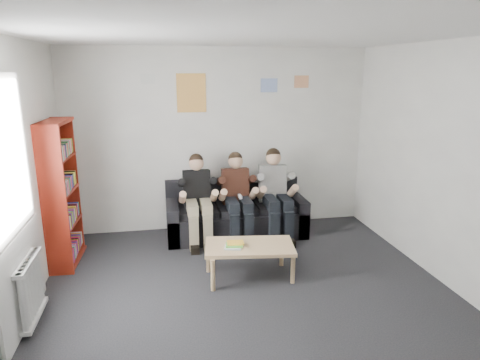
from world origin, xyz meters
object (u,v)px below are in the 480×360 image
(coffee_table, at_px, (249,249))
(person_right, at_px, (276,195))
(person_middle, at_px, (238,197))
(sofa, at_px, (235,215))
(person_left, at_px, (198,200))
(bookshelf, at_px, (62,194))

(coffee_table, xyz_separation_m, person_right, (0.64, 1.21, 0.27))
(coffee_table, relative_size, person_middle, 0.82)
(sofa, xyz_separation_m, coffee_table, (-0.08, -1.40, 0.08))
(person_middle, height_order, person_right, person_right)
(person_left, xyz_separation_m, person_middle, (0.56, -0.00, 0.00))
(bookshelf, distance_m, coffee_table, 2.40)
(bookshelf, relative_size, coffee_table, 1.76)
(person_right, bearing_deg, person_middle, -170.71)
(coffee_table, relative_size, person_left, 0.83)
(person_left, height_order, person_right, person_right)
(sofa, xyz_separation_m, person_middle, (-0.00, -0.19, 0.34))
(person_middle, bearing_deg, sofa, 92.13)
(sofa, xyz_separation_m, person_right, (0.56, -0.19, 0.35))
(sofa, xyz_separation_m, person_left, (-0.56, -0.19, 0.33))
(bookshelf, distance_m, person_middle, 2.30)
(sofa, bearing_deg, person_middle, -90.00)
(sofa, bearing_deg, person_right, -18.86)
(sofa, height_order, person_left, person_left)
(coffee_table, relative_size, person_right, 0.80)
(coffee_table, bearing_deg, person_left, 111.48)
(sofa, relative_size, person_left, 1.62)
(bookshelf, relative_size, person_right, 1.41)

